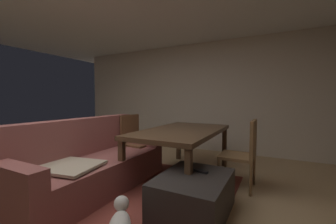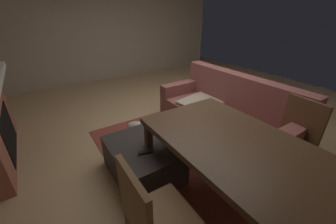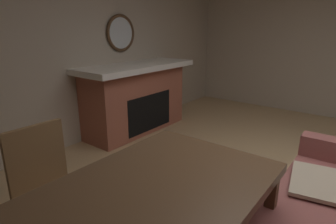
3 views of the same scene
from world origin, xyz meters
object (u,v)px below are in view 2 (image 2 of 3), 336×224
Objects in this scene: dining_chair_north at (293,135)px; small_dog at (144,128)px; ottoman_coffee_table at (143,159)px; tv_remote at (145,152)px; dining_table at (241,151)px; dining_chair_south at (150,213)px; couch at (225,117)px.

dining_chair_north is 1.98m from small_dog.
ottoman_coffee_table is 0.26m from tv_remote.
tv_remote is at bearing -143.54° from dining_table.
tv_remote is 0.84m from dining_chair_south.
tv_remote is (0.21, -1.46, 0.09)m from couch.
tv_remote is at bearing -12.01° from ottoman_coffee_table.
dining_chair_north is at bearing 77.50° from tv_remote.
dining_chair_north is (0.01, 1.82, 0.00)m from dining_chair_south.
dining_chair_south reaches higher than small_dog.
tv_remote is 0.17× the size of dining_chair_south.
dining_table is (0.76, 0.56, 0.26)m from tv_remote.
dining_chair_north is at bearing 89.49° from dining_table.
tv_remote is 0.17× the size of dining_chair_north.
small_dog is at bearing -121.53° from couch.
dining_chair_north is (0.76, 1.47, 0.11)m from tv_remote.
dining_chair_south is at bearing -22.98° from ottoman_coffee_table.
dining_chair_south is at bearing -9.89° from tv_remote.
ottoman_coffee_table is 1.73× the size of small_dog.
tv_remote is 0.97m from dining_table.
small_dog is (-1.63, -1.06, -0.37)m from dining_chair_north.
dining_table is 1.99× the size of dining_chair_north.
dining_table reaches higher than tv_remote.
ottoman_coffee_table is 1.03m from dining_chair_south.
dining_chair_south and dining_chair_north have the same top height.
tv_remote is 1.66m from dining_chair_north.
dining_table is (0.90, 0.53, 0.47)m from ottoman_coffee_table.
ottoman_coffee_table is 0.95× the size of dining_chair_north.
dining_chair_south is (0.75, -0.35, 0.11)m from tv_remote.
ottoman_coffee_table is (0.07, -1.43, -0.13)m from couch.
small_dog is at bearing 154.92° from dining_chair_south.
couch is 1.44m from ottoman_coffee_table.
ottoman_coffee_table is at bearing -149.58° from dining_table.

